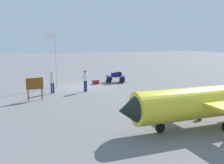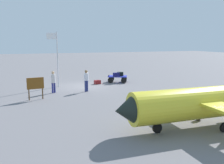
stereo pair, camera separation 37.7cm
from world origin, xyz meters
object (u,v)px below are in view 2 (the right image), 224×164
luggage_cart (117,78)px  airplane_near (194,103)px  suitcase_tan (120,74)px  signboard (35,85)px  suitcase_dark (97,82)px  worker_lead (86,79)px  flagpole (56,55)px  suitcase_navy (116,75)px  worker_trailing (53,80)px

luggage_cart → airplane_near: bearing=84.1°
luggage_cart → suitcase_tan: suitcase_tan is taller
signboard → suitcase_tan: bearing=-150.3°
suitcase_dark → airplane_near: airplane_near is taller
suitcase_dark → airplane_near: bearing=93.3°
suitcase_tan → suitcase_dark: bearing=3.5°
worker_lead → flagpole: 3.90m
suitcase_navy → flagpole: flagpole is taller
suitcase_tan → suitcase_dark: size_ratio=1.05×
luggage_cart → worker_lead: size_ratio=1.22×
suitcase_navy → suitcase_tan: (-0.49, -0.24, 0.01)m
worker_lead → worker_trailing: bearing=-9.2°
suitcase_tan → flagpole: (6.03, 0.23, 1.99)m
luggage_cart → suitcase_tan: (-0.24, 0.12, 0.38)m
worker_lead → flagpole: flagpole is taller
suitcase_dark → airplane_near: (-0.74, 12.81, 1.00)m
worker_trailing → airplane_near: airplane_near is taller
luggage_cart → suitcase_navy: bearing=56.8°
signboard → luggage_cart: bearing=-148.9°
suitcase_navy → suitcase_tan: size_ratio=0.96×
worker_lead → signboard: size_ratio=1.13×
suitcase_dark → worker_lead: 3.61m
flagpole → signboard: bearing=64.9°
suitcase_dark → worker_trailing: bearing=31.0°
worker_lead → luggage_cart: bearing=-140.1°
luggage_cart → suitcase_navy: size_ratio=3.39×
suitcase_navy → worker_lead: (3.67, 2.90, 0.22)m
worker_lead → airplane_near: size_ratio=0.23×
worker_lead → flagpole: (1.88, -2.91, 1.78)m
worker_trailing → suitcase_navy: bearing=-158.0°
airplane_near → signboard: airplane_near is taller
suitcase_tan → worker_lead: size_ratio=0.37×
worker_trailing → airplane_near: bearing=116.4°
suitcase_dark → airplane_near: 12.87m
suitcase_navy → airplane_near: bearing=85.0°
suitcase_tan → worker_lead: 5.21m
luggage_cart → suitcase_navy: suitcase_navy is taller
luggage_cart → suitcase_tan: 0.47m
airplane_near → flagpole: flagpole is taller
suitcase_tan → suitcase_dark: (2.34, 0.14, -0.65)m
suitcase_tan → worker_trailing: worker_trailing is taller
worker_trailing → signboard: worker_trailing is taller
suitcase_dark → signboard: size_ratio=0.40×
suitcase_tan → suitcase_navy: bearing=26.7°
suitcase_dark → worker_lead: size_ratio=0.36×
suitcase_navy → signboard: signboard is taller
suitcase_navy → signboard: 8.76m
suitcase_dark → luggage_cart: bearing=-172.7°
luggage_cart → airplane_near: (1.35, 13.08, 0.73)m
flagpole → luggage_cart: bearing=-176.5°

